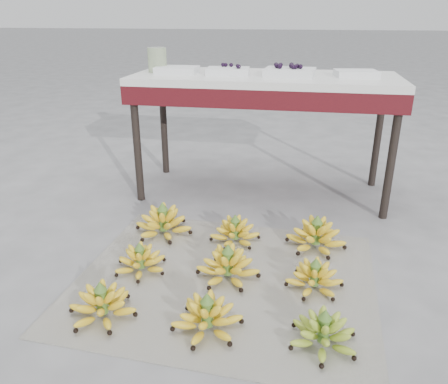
% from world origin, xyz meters
% --- Properties ---
extents(ground, '(60.00, 60.00, 0.00)m').
position_xyz_m(ground, '(0.00, 0.00, 0.00)').
color(ground, slate).
rests_on(ground, ground).
extents(newspaper_mat, '(1.30, 1.11, 0.01)m').
position_xyz_m(newspaper_mat, '(0.02, -0.06, 0.00)').
color(newspaper_mat, beige).
rests_on(newspaper_mat, ground).
extents(bunch_front_left, '(0.31, 0.31, 0.15)m').
position_xyz_m(bunch_front_left, '(-0.38, -0.38, 0.06)').
color(bunch_front_left, yellow).
rests_on(bunch_front_left, newspaper_mat).
extents(bunch_front_center, '(0.27, 0.27, 0.16)m').
position_xyz_m(bunch_front_center, '(0.02, -0.38, 0.06)').
color(bunch_front_center, yellow).
rests_on(bunch_front_center, newspaper_mat).
extents(bunch_front_right, '(0.29, 0.29, 0.15)m').
position_xyz_m(bunch_front_right, '(0.43, -0.39, 0.06)').
color(bunch_front_right, olive).
rests_on(bunch_front_right, newspaper_mat).
extents(bunch_mid_left, '(0.31, 0.31, 0.14)m').
position_xyz_m(bunch_mid_left, '(-0.36, -0.05, 0.05)').
color(bunch_mid_left, yellow).
rests_on(bunch_mid_left, newspaper_mat).
extents(bunch_mid_center, '(0.28, 0.28, 0.16)m').
position_xyz_m(bunch_mid_center, '(0.03, -0.04, 0.06)').
color(bunch_mid_center, yellow).
rests_on(bunch_mid_center, newspaper_mat).
extents(bunch_mid_right, '(0.26, 0.26, 0.14)m').
position_xyz_m(bunch_mid_right, '(0.40, -0.05, 0.05)').
color(bunch_mid_right, yellow).
rests_on(bunch_mid_right, newspaper_mat).
extents(bunch_back_left, '(0.36, 0.36, 0.18)m').
position_xyz_m(bunch_back_left, '(-0.36, 0.30, 0.07)').
color(bunch_back_left, yellow).
rests_on(bunch_back_left, newspaper_mat).
extents(bunch_back_center, '(0.27, 0.27, 0.15)m').
position_xyz_m(bunch_back_center, '(0.01, 0.28, 0.06)').
color(bunch_back_center, yellow).
rests_on(bunch_back_center, newspaper_mat).
extents(bunch_back_right, '(0.34, 0.34, 0.17)m').
position_xyz_m(bunch_back_right, '(0.41, 0.30, 0.06)').
color(bunch_back_right, yellow).
rests_on(bunch_back_right, newspaper_mat).
extents(vendor_table, '(1.53, 0.61, 0.73)m').
position_xyz_m(vendor_table, '(0.07, 0.97, 0.65)').
color(vendor_table, black).
rests_on(vendor_table, ground).
extents(tray_far_left, '(0.24, 0.18, 0.04)m').
position_xyz_m(tray_far_left, '(-0.45, 0.94, 0.75)').
color(tray_far_left, silver).
rests_on(tray_far_left, vendor_table).
extents(tray_left, '(0.26, 0.20, 0.06)m').
position_xyz_m(tray_left, '(-0.14, 0.94, 0.75)').
color(tray_left, silver).
rests_on(tray_left, vendor_table).
extents(tray_right, '(0.29, 0.22, 0.07)m').
position_xyz_m(tray_right, '(0.21, 0.93, 0.76)').
color(tray_right, silver).
rests_on(tray_right, vendor_table).
extents(tray_far_right, '(0.25, 0.20, 0.04)m').
position_xyz_m(tray_far_right, '(0.58, 0.97, 0.75)').
color(tray_far_right, silver).
rests_on(tray_far_right, vendor_table).
extents(glass_jar, '(0.12, 0.12, 0.14)m').
position_xyz_m(glass_jar, '(-0.58, 0.97, 0.80)').
color(glass_jar, beige).
rests_on(glass_jar, vendor_table).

